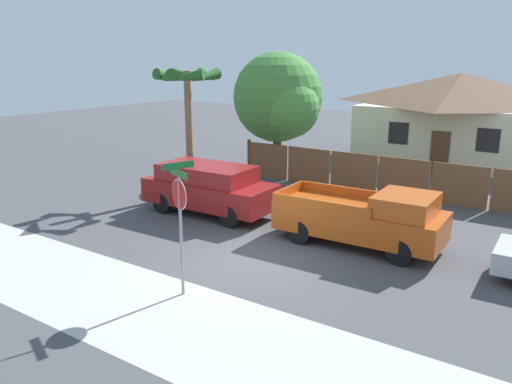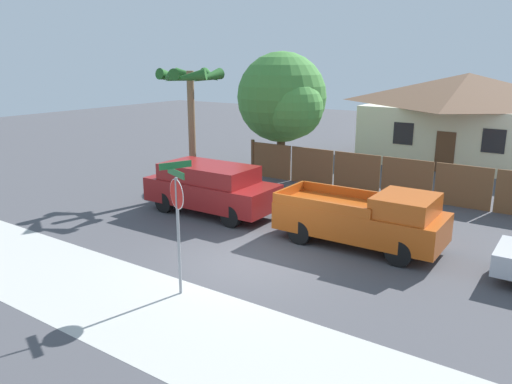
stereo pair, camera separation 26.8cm
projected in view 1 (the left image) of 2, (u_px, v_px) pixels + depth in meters
ground_plane at (252, 261)px, 13.71m from camera, size 80.00×80.00×0.00m
sidewalk_strip at (159, 315)px, 10.81m from camera, size 36.00×3.20×0.01m
wooden_fence at (403, 178)px, 19.77m from camera, size 14.94×0.12×1.70m
house at (459, 116)px, 26.77m from camera, size 10.08×7.53×4.67m
oak_tree at (280, 100)px, 23.21m from camera, size 4.40×4.19×5.74m
palm_tree at (187, 87)px, 19.39m from camera, size 2.50×2.70×5.04m
red_suv at (209, 187)px, 17.70m from camera, size 4.83×2.03×1.76m
orange_pickup at (365, 218)px, 14.61m from camera, size 4.89×2.02×1.74m
stop_sign at (180, 207)px, 11.23m from camera, size 0.80×0.73×3.17m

